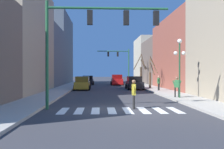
% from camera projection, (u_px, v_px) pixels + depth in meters
% --- Properties ---
extents(ground_plane, '(240.00, 240.00, 0.00)m').
position_uv_depth(ground_plane, '(119.00, 109.00, 15.14)').
color(ground_plane, '#38383D').
extents(sidewalk_left, '(2.67, 90.00, 0.15)m').
position_uv_depth(sidewalk_left, '(18.00, 109.00, 14.87)').
color(sidewalk_left, '#ADA89E').
rests_on(sidewalk_left, ground_plane).
extents(sidewalk_right, '(2.67, 90.00, 0.15)m').
position_uv_depth(sidewalk_right, '(216.00, 107.00, 15.40)').
color(sidewalk_right, '#ADA89E').
rests_on(sidewalk_right, ground_plane).
extents(building_row_left, '(6.00, 49.07, 12.99)m').
position_uv_depth(building_row_left, '(34.00, 48.00, 35.48)').
color(building_row_left, '#66564C').
rests_on(building_row_left, ground_plane).
extents(building_row_right, '(6.00, 54.34, 10.03)m').
position_uv_depth(building_row_right, '(181.00, 55.00, 36.19)').
color(building_row_right, tan).
rests_on(building_row_right, ground_plane).
extents(crosswalk_stripes, '(6.75, 2.60, 0.01)m').
position_uv_depth(crosswalk_stripes, '(120.00, 110.00, 14.66)').
color(crosswalk_stripes, white).
rests_on(crosswalk_stripes, ground_plane).
extents(traffic_signal_near, '(7.15, 0.28, 6.28)m').
position_uv_depth(traffic_signal_near, '(93.00, 29.00, 15.21)').
color(traffic_signal_near, '#236038').
rests_on(traffic_signal_near, ground_plane).
extents(traffic_signal_far, '(5.87, 0.28, 6.46)m').
position_uv_depth(traffic_signal_far, '(120.00, 59.00, 47.86)').
color(traffic_signal_far, '#236038').
rests_on(traffic_signal_far, ground_plane).
extents(street_lamp_right_corner, '(0.95, 0.36, 4.64)m').
position_uv_depth(street_lamp_right_corner, '(180.00, 56.00, 20.63)').
color(street_lamp_right_corner, '#1E4C2D').
rests_on(street_lamp_right_corner, sidewalk_right).
extents(car_driving_away_lane, '(2.10, 4.24, 1.60)m').
position_uv_depth(car_driving_away_lane, '(88.00, 80.00, 46.15)').
color(car_driving_away_lane, black).
rests_on(car_driving_away_lane, ground_plane).
extents(car_parked_left_near, '(2.04, 4.69, 1.67)m').
position_uv_depth(car_parked_left_near, '(134.00, 83.00, 33.34)').
color(car_parked_left_near, black).
rests_on(car_parked_left_near, ground_plane).
extents(car_parked_left_mid, '(1.98, 4.67, 1.66)m').
position_uv_depth(car_parked_left_mid, '(82.00, 83.00, 32.70)').
color(car_parked_left_mid, '#A38423').
rests_on(car_parked_left_mid, ground_plane).
extents(car_parked_left_far, '(2.10, 4.24, 1.80)m').
position_uv_depth(car_parked_left_far, '(117.00, 80.00, 45.00)').
color(car_parked_left_far, red).
rests_on(car_parked_left_far, ground_plane).
extents(pedestrian_waiting_at_curb, '(0.25, 0.74, 1.71)m').
position_uv_depth(pedestrian_waiting_at_curb, '(134.00, 92.00, 15.31)').
color(pedestrian_waiting_at_curb, black).
rests_on(pedestrian_waiting_at_curb, ground_plane).
extents(pedestrian_crossing_street, '(0.46, 0.62, 1.63)m').
position_uv_depth(pedestrian_crossing_street, '(159.00, 82.00, 29.29)').
color(pedestrian_crossing_street, black).
rests_on(pedestrian_crossing_street, sidewalk_right).
extents(pedestrian_on_left_sidewalk, '(0.69, 0.34, 1.65)m').
position_uv_depth(pedestrian_on_left_sidewalk, '(177.00, 85.00, 21.06)').
color(pedestrian_on_left_sidewalk, black).
rests_on(pedestrian_on_left_sidewalk, sidewalk_right).
extents(street_tree_left_far, '(1.47, 2.15, 4.10)m').
position_uv_depth(street_tree_left_far, '(151.00, 74.00, 33.75)').
color(street_tree_left_far, brown).
rests_on(street_tree_left_far, sidewalk_right).
extents(street_tree_right_far, '(2.32, 1.67, 5.18)m').
position_uv_depth(street_tree_right_far, '(141.00, 71.00, 44.27)').
color(street_tree_right_far, '#473828').
rests_on(street_tree_right_far, sidewalk_right).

